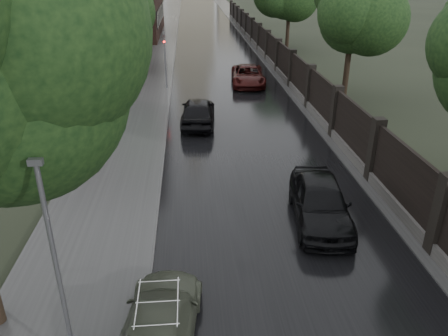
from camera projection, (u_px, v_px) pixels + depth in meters
fence_right at (273, 55)px, 37.44m from camera, size 0.45×75.72×2.70m
tree_left_far at (116, 6)px, 32.90m from camera, size 4.25×4.25×7.39m
tree_right_b at (353, 20)px, 26.95m from camera, size 4.08×4.08×7.01m
lamp_post at (58, 273)px, 8.47m from camera, size 0.25×0.12×5.11m
traffic_light at (165, 56)px, 29.87m from camera, size 0.16×0.32×4.00m
volga_sedan at (159, 324)px, 10.04m from camera, size 2.22×4.38×1.22m
hatchback_left at (198, 111)px, 24.00m from camera, size 2.11×4.58×1.52m
car_right_near at (320, 202)px, 14.87m from camera, size 2.31×4.70×1.54m
car_right_far at (248, 76)px, 31.87m from camera, size 2.65×5.17×1.40m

